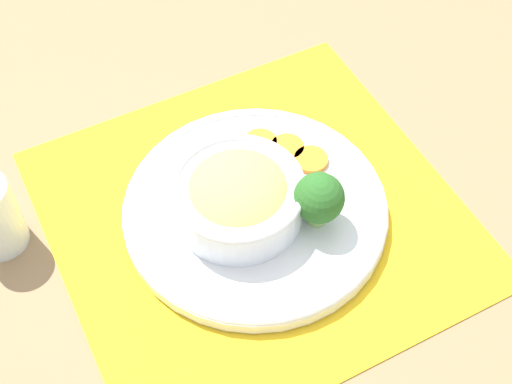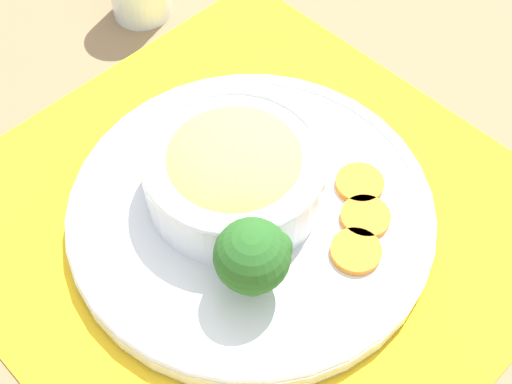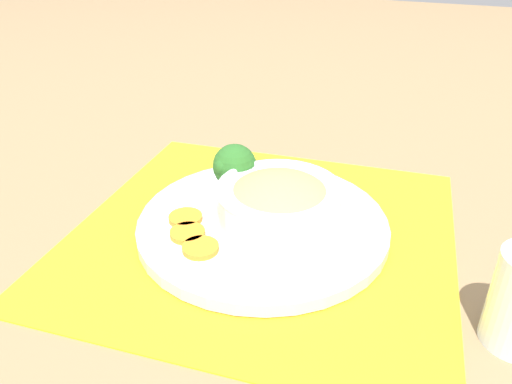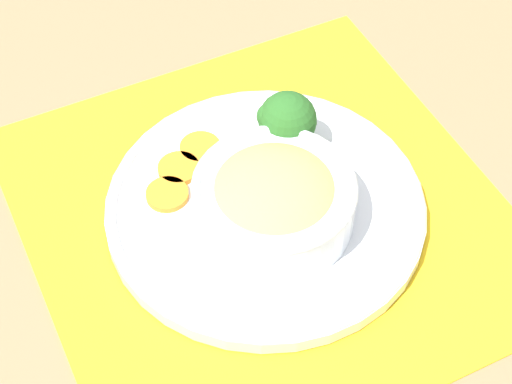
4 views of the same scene
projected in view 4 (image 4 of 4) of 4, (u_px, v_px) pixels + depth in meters
ground_plane at (265, 216)px, 0.85m from camera, size 4.00×4.00×0.00m
placemat at (265, 214)px, 0.85m from camera, size 0.49×0.51×0.00m
plate at (266, 206)px, 0.84m from camera, size 0.31×0.31×0.02m
bowl at (270, 200)px, 0.80m from camera, size 0.15×0.15×0.06m
broccoli_floret at (287, 121)px, 0.84m from camera, size 0.06×0.06×0.07m
carrot_slice_near at (200, 148)px, 0.87m from camera, size 0.04×0.04×0.01m
carrot_slice_middle at (179, 169)px, 0.86m from camera, size 0.04×0.04×0.01m
carrot_slice_far at (167, 194)px, 0.84m from camera, size 0.04×0.04×0.01m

